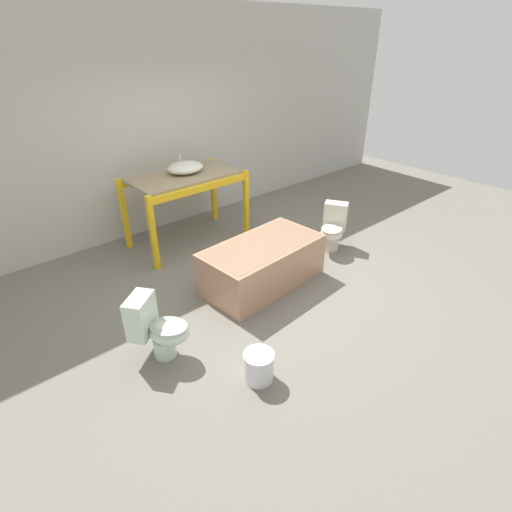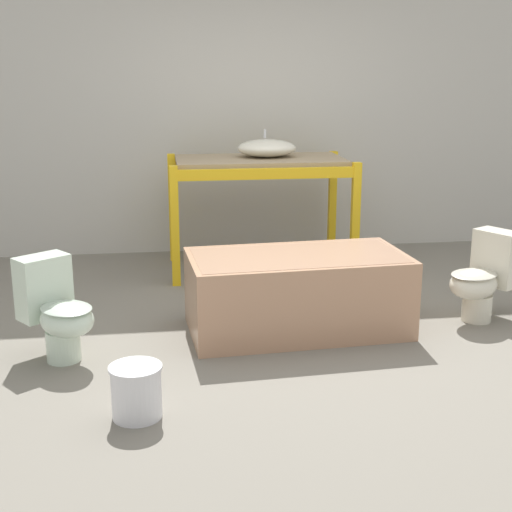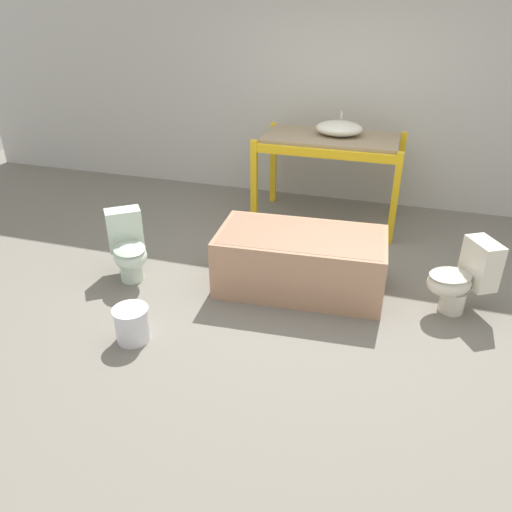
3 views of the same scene
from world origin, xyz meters
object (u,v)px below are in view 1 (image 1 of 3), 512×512
sink_basin (185,167)px  toilet_far (158,328)px  toilet_near (333,228)px  bathtub_main (262,261)px  bucket_white (259,366)px

sink_basin → toilet_far: sink_basin is taller
sink_basin → toilet_near: 2.27m
bathtub_main → bucket_white: bearing=-137.0°
sink_basin → toilet_near: (1.36, -1.64, -0.78)m
toilet_far → bathtub_main: bearing=-26.7°
sink_basin → bucket_white: size_ratio=1.81×
bucket_white → toilet_far: bearing=120.3°
bathtub_main → toilet_near: (1.39, 0.03, 0.01)m
bathtub_main → toilet_far: bearing=-173.3°
bathtub_main → bucket_white: size_ratio=5.35×
bathtub_main → toilet_near: bearing=-2.5°
sink_basin → bucket_white: bearing=-111.7°
toilet_near → bucket_white: (-2.49, -1.20, -0.17)m
bucket_white → sink_basin: bearing=68.3°
sink_basin → toilet_far: (-1.64, -1.97, -0.78)m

